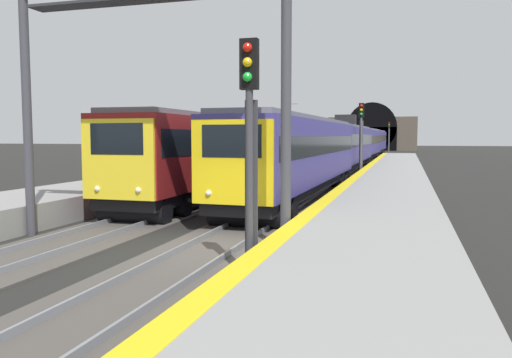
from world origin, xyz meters
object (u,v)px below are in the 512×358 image
train_adjacent_platform (293,145)px  train_main_approaching (356,144)px  railway_signal_near (250,137)px  railway_signal_mid (361,133)px  railway_signal_far (389,134)px  overhead_signal_gantry (145,42)px  catenary_mast_near (285,129)px

train_adjacent_platform → train_main_approaching: bearing=158.2°
railway_signal_near → railway_signal_mid: railway_signal_mid is taller
railway_signal_far → overhead_signal_gantry: (-85.94, 4.01, 2.35)m
train_main_approaching → overhead_signal_gantry: (-40.90, 2.17, 3.50)m
railway_signal_near → catenary_mast_near: (57.80, 12.74, 1.00)m
railway_signal_far → train_main_approaching: bearing=-2.3°
railway_signal_mid → railway_signal_far: railway_signal_far is taller
railway_signal_mid → railway_signal_near: bearing=0.0°
catenary_mast_near → railway_signal_far: bearing=-22.3°
train_main_approaching → train_adjacent_platform: bearing=-20.3°
train_main_approaching → railway_signal_far: bearing=178.7°
train_adjacent_platform → overhead_signal_gantry: 30.07m
catenary_mast_near → train_adjacent_platform: bearing=-165.3°
train_adjacent_platform → railway_signal_near: (-32.73, -6.18, 0.77)m
train_adjacent_platform → catenary_mast_near: catenary_mast_near is taller
railway_signal_near → railway_signal_far: 88.88m
overhead_signal_gantry → catenary_mast_near: size_ratio=1.06×
railway_signal_mid → railway_signal_far: bearing=-180.0°
train_main_approaching → train_adjacent_platform: 11.93m
train_main_approaching → catenary_mast_near: (13.95, 10.90, 1.82)m
train_main_approaching → railway_signal_mid: bearing=7.6°
railway_signal_near → catenary_mast_near: size_ratio=0.64×
railway_signal_near → railway_signal_mid: 27.71m
railway_signal_mid → overhead_signal_gantry: bearing=-9.2°
railway_signal_mid → overhead_signal_gantry: 25.21m
train_adjacent_platform → railway_signal_near: size_ratio=10.91×
railway_signal_near → catenary_mast_near: 59.19m
railway_signal_mid → train_main_approaching: bearing=-173.5°
railway_signal_far → catenary_mast_near: 33.60m
train_main_approaching → railway_signal_mid: size_ratio=14.17×
railway_signal_far → overhead_signal_gantry: size_ratio=0.67×
railway_signal_mid → catenary_mast_near: size_ratio=0.69×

